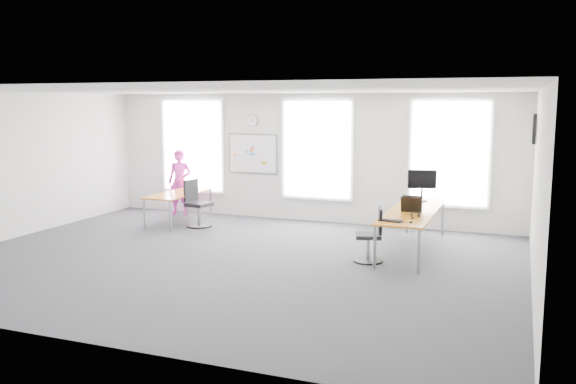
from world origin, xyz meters
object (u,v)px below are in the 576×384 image
at_px(headphones, 415,215).
at_px(chair_left, 197,206).
at_px(desk_left, 179,195).
at_px(desk_right, 413,213).
at_px(person, 180,182).
at_px(monitor, 422,182).
at_px(keyboard, 391,221).
at_px(chair_right, 372,238).

bearing_deg(headphones, chair_left, 149.07).
bearing_deg(desk_left, desk_right, -7.56).
distance_m(person, monitor, 6.09).
relative_size(chair_left, keyboard, 2.57).
distance_m(chair_left, person, 1.65).
distance_m(chair_left, keyboard, 5.12).
bearing_deg(chair_left, person, 54.18).
relative_size(keyboard, headphones, 2.54).
relative_size(desk_left, monitor, 3.03).
height_order(desk_right, desk_left, desk_right).
distance_m(chair_right, monitor, 2.38).
bearing_deg(person, chair_left, -57.35).
relative_size(chair_right, chair_left, 0.92).
relative_size(person, headphones, 10.07).
bearing_deg(desk_right, desk_left, 172.44).
bearing_deg(headphones, monitor, 78.20).
distance_m(desk_right, headphones, 0.73).
xyz_separation_m(desk_left, headphones, (5.67, -1.44, 0.17)).
relative_size(desk_right, person, 1.97).
distance_m(chair_right, keyboard, 0.55).
distance_m(desk_right, desk_left, 5.57).
bearing_deg(headphones, chair_right, -168.27).
xyz_separation_m(desk_left, keyboard, (5.36, -1.99, 0.14)).
bearing_deg(monitor, headphones, -99.55).
xyz_separation_m(headphones, monitor, (-0.17, 1.83, 0.34)).
distance_m(chair_right, chair_left, 4.71).
distance_m(desk_left, headphones, 5.86).
bearing_deg(monitor, keyboard, -108.45).
bearing_deg(chair_right, chair_left, -126.40).
distance_m(desk_left, monitor, 5.54).
bearing_deg(desk_right, chair_left, 173.78).
distance_m(person, headphones, 6.68).
bearing_deg(chair_left, chair_right, -100.29).
xyz_separation_m(chair_right, person, (-5.54, 2.78, 0.39)).
xyz_separation_m(chair_right, headphones, (0.68, 0.38, 0.40)).
distance_m(headphones, monitor, 1.87).
xyz_separation_m(chair_left, monitor, (4.93, 0.58, 0.71)).
height_order(chair_right, person, person).
bearing_deg(keyboard, chair_right, 168.38).
height_order(keyboard, monitor, monitor).
bearing_deg(chair_right, headphones, 102.72).
height_order(headphones, monitor, monitor).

